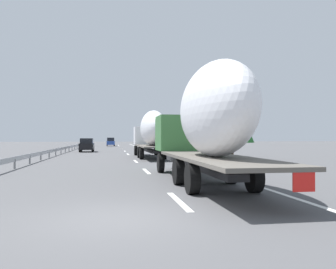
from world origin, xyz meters
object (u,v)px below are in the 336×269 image
object	(u,v)px
truck_lead	(151,132)
car_blue_sedan	(111,142)
car_black_suv	(87,145)
road_sign	(161,137)
truck_trailing	(206,120)

from	to	relation	value
truck_lead	car_blue_sedan	xyz separation A→B (m)	(49.31, 3.74, -1.52)
car_black_suv	road_sign	size ratio (longest dim) A/B	1.42
road_sign	truck_trailing	bearing A→B (deg)	174.86
truck_lead	car_black_suv	xyz separation A→B (m)	(15.60, 6.96, -1.56)
truck_trailing	car_black_suv	world-z (taller)	truck_trailing
truck_lead	truck_trailing	size ratio (longest dim) A/B	0.96
car_black_suv	road_sign	distance (m)	10.12
truck_trailing	car_black_suv	xyz separation A→B (m)	(34.68, 6.96, -1.68)
car_black_suv	road_sign	world-z (taller)	road_sign
car_blue_sedan	road_sign	xyz separation A→B (m)	(-33.89, -6.84, 1.06)
truck_trailing	road_sign	size ratio (longest dim) A/B	4.80
truck_lead	car_black_suv	size ratio (longest dim) A/B	3.27
truck_trailing	car_blue_sedan	xyz separation A→B (m)	(68.39, 3.74, -1.63)
truck_lead	truck_trailing	world-z (taller)	truck_trailing
road_sign	car_blue_sedan	bearing A→B (deg)	11.41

